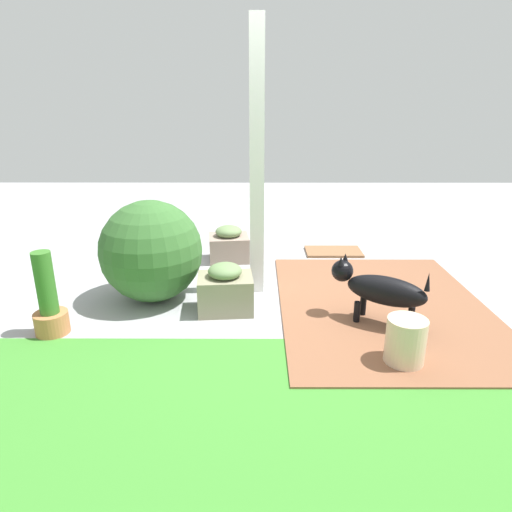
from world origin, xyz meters
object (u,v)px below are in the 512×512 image
object	(u,v)px
doormat	(333,252)
dog	(379,289)
terracotta_pot_tall	(49,305)
ceramic_urn	(405,342)
porch_pillar	(257,164)
stone_planter_mid	(225,290)
terracotta_pot_broad	(131,239)
stone_planter_nearest	(229,245)
round_shrub	(151,251)

from	to	relation	value
doormat	dog	bearing A→B (deg)	91.63
terracotta_pot_tall	ceramic_urn	size ratio (longest dim) A/B	1.97
porch_pillar	stone_planter_mid	distance (m)	1.13
terracotta_pot_tall	doormat	distance (m)	3.20
terracotta_pot_broad	terracotta_pot_tall	size ratio (longest dim) A/B	0.59
ceramic_urn	stone_planter_mid	bearing A→B (deg)	-32.85
stone_planter_nearest	dog	world-z (taller)	dog
dog	ceramic_urn	bearing A→B (deg)	94.08
round_shrub	terracotta_pot_broad	distance (m)	1.23
round_shrub	terracotta_pot_tall	world-z (taller)	round_shrub
stone_planter_mid	dog	size ratio (longest dim) A/B	0.67
stone_planter_nearest	doormat	world-z (taller)	stone_planter_nearest
terracotta_pot_broad	ceramic_urn	xyz separation A→B (m)	(-2.45, 2.18, -0.06)
stone_planter_mid	round_shrub	bearing A→B (deg)	-20.86
porch_pillar	terracotta_pot_tall	xyz separation A→B (m)	(1.59, 0.86, -0.95)
terracotta_pot_broad	doormat	size ratio (longest dim) A/B	0.59
stone_planter_mid	terracotta_pot_broad	distance (m)	1.80
porch_pillar	terracotta_pot_broad	distance (m)	1.95
stone_planter_nearest	ceramic_urn	bearing A→B (deg)	121.83
ceramic_urn	porch_pillar	bearing A→B (deg)	-51.74
porch_pillar	ceramic_urn	bearing A→B (deg)	128.26
stone_planter_mid	terracotta_pot_tall	bearing A→B (deg)	16.90
terracotta_pot_tall	terracotta_pot_broad	bearing A→B (deg)	-94.92
terracotta_pot_tall	ceramic_urn	world-z (taller)	terracotta_pot_tall
round_shrub	terracotta_pot_tall	xyz separation A→B (m)	(0.65, 0.66, -0.21)
terracotta_pot_broad	ceramic_urn	bearing A→B (deg)	138.31
porch_pillar	stone_planter_nearest	bearing A→B (deg)	-69.66
porch_pillar	ceramic_urn	xyz separation A→B (m)	(-1.01, 1.28, -1.02)
terracotta_pot_broad	terracotta_pot_tall	distance (m)	1.77
stone_planter_nearest	round_shrub	bearing A→B (deg)	59.64
porch_pillar	terracotta_pot_tall	size ratio (longest dim) A/B	3.57
terracotta_pot_tall	ceramic_urn	bearing A→B (deg)	170.76
doormat	stone_planter_mid	bearing A→B (deg)	52.78
dog	ceramic_urn	world-z (taller)	dog
stone_planter_nearest	round_shrub	distance (m)	1.26
terracotta_pot_broad	terracotta_pot_tall	xyz separation A→B (m)	(0.15, 1.76, 0.01)
stone_planter_mid	ceramic_urn	world-z (taller)	stone_planter_mid
ceramic_urn	dog	bearing A→B (deg)	-85.92
terracotta_pot_tall	dog	world-z (taller)	terracotta_pot_tall
dog	ceramic_urn	size ratio (longest dim) A/B	2.15
stone_planter_nearest	ceramic_urn	size ratio (longest dim) A/B	1.42
dog	doormat	size ratio (longest dim) A/B	1.10
porch_pillar	round_shrub	bearing A→B (deg)	12.01
stone_planter_mid	terracotta_pot_tall	distance (m)	1.39
stone_planter_mid	round_shrub	world-z (taller)	round_shrub
porch_pillar	dog	distance (m)	1.49
dog	doormat	world-z (taller)	dog
stone_planter_mid	doormat	xyz separation A→B (m)	(-1.19, -1.56, -0.18)
porch_pillar	round_shrub	world-z (taller)	porch_pillar
stone_planter_mid	terracotta_pot_broad	bearing A→B (deg)	-49.18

